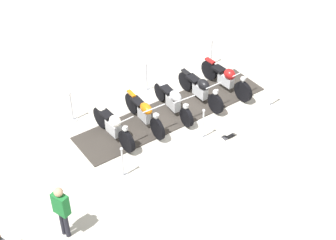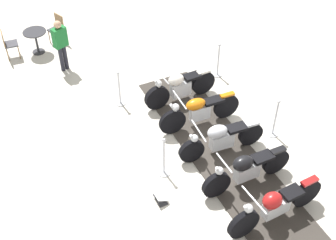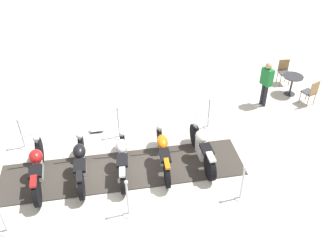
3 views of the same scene
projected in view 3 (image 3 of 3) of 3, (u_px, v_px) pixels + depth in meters
The scene contains 18 objects.
ground_plane at pixel (124, 170), 9.99m from camera, with size 80.00×80.00×0.00m, color beige.
display_platform at pixel (124, 170), 9.98m from camera, with size 6.59×1.54×0.03m, color #38332D.
motorcycle_cream at pixel (202, 147), 10.04m from camera, with size 2.07×0.84×1.01m.
motorcycle_copper at pixel (163, 151), 9.88m from camera, with size 2.13×0.97×1.02m.
motorcycle_chrome at pixel (123, 156), 9.73m from camera, with size 2.09×1.06×0.92m.
motorcycle_black at pixel (81, 161), 9.57m from camera, with size 2.18×0.87×0.98m.
motorcycle_maroon at pixel (37, 166), 9.41m from camera, with size 2.31×0.88×1.04m.
stanchion_right_mid at pixel (119, 127), 10.99m from camera, with size 0.31×0.31×1.10m.
stanchion_right_rear at pixel (22, 137), 10.59m from camera, with size 0.28×0.28×1.03m.
stanchion_left_mid at pixel (128, 203), 8.55m from camera, with size 0.31×0.31×1.11m.
stanchion_right_front at pixel (208, 117), 11.40m from camera, with size 0.29×0.29×1.06m.
stanchion_left_rear at pixel (4, 222), 8.18m from camera, with size 0.33×0.33×1.03m.
stanchion_left_front at pixel (242, 187), 8.95m from camera, with size 0.28×0.28×1.08m.
info_placard at pixel (97, 129), 11.39m from camera, with size 0.37×0.44×0.23m.
cafe_table at pixel (292, 81), 12.93m from camera, with size 0.70×0.70×0.74m.
cafe_chair_near_table at pixel (284, 70), 13.60m from camera, with size 0.52×0.52×0.92m.
cafe_chair_across_table at pixel (311, 91), 12.37m from camera, with size 0.43×0.43×0.93m.
bystander_person at pixel (266, 80), 12.10m from camera, with size 0.41×0.23×1.62m.
Camera 3 is at (7.04, -2.33, 6.94)m, focal length 38.97 mm.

